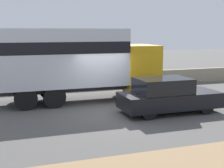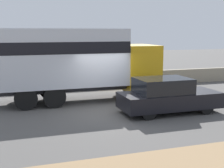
{
  "view_description": "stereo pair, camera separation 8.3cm",
  "coord_description": "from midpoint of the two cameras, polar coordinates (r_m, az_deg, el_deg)",
  "views": [
    {
      "loc": [
        -4.21,
        -12.62,
        3.5
      ],
      "look_at": [
        0.31,
        0.81,
        1.1
      ],
      "focal_mm": 50.0,
      "sensor_mm": 36.0,
      "label": 1
    },
    {
      "loc": [
        -4.13,
        -12.64,
        3.5
      ],
      "look_at": [
        0.31,
        0.81,
        1.1
      ],
      "focal_mm": 50.0,
      "sensor_mm": 36.0,
      "label": 2
    }
  ],
  "objects": [
    {
      "name": "ground_plane",
      "position": [
        13.75,
        -0.01,
        -5.11
      ],
      "size": [
        80.0,
        80.0,
        0.0
      ],
      "primitive_type": "plane",
      "color": "#514F4C"
    },
    {
      "name": "box_truck",
      "position": [
        15.5,
        -6.77,
        4.43
      ],
      "size": [
        8.12,
        2.48,
        3.62
      ],
      "color": "gold",
      "rests_on": "ground_plane"
    },
    {
      "name": "stone_wall_backdrop",
      "position": [
        19.22,
        -5.53,
        0.51
      ],
      "size": [
        60.0,
        0.35,
        0.94
      ],
      "color": "gray",
      "rests_on": "ground_plane"
    },
    {
      "name": "car_hatchback",
      "position": [
        13.68,
        10.28,
        -2.12
      ],
      "size": [
        4.34,
        1.8,
        1.53
      ],
      "color": "black",
      "rests_on": "ground_plane"
    }
  ]
}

